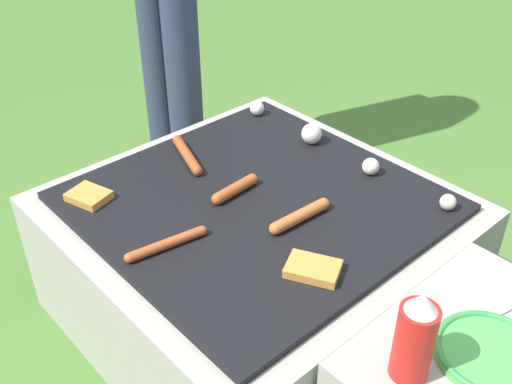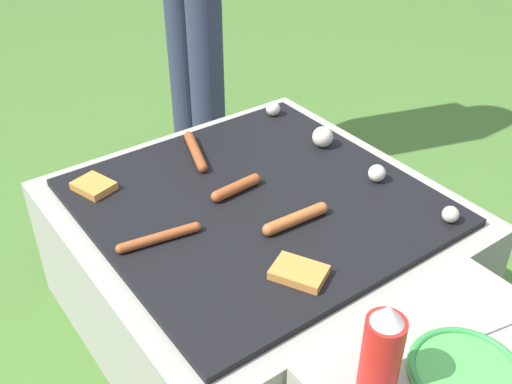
{
  "view_description": "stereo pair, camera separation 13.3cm",
  "coord_description": "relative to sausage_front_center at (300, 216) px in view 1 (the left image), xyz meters",
  "views": [
    {
      "loc": [
        0.91,
        -0.83,
        1.25
      ],
      "look_at": [
        0.0,
        0.0,
        0.41
      ],
      "focal_mm": 42.0,
      "sensor_mm": 36.0,
      "label": 1
    },
    {
      "loc": [
        0.99,
        -0.72,
        1.25
      ],
      "look_at": [
        0.0,
        0.0,
        0.41
      ],
      "focal_mm": 42.0,
      "sensor_mm": 36.0,
      "label": 2
    }
  ],
  "objects": [
    {
      "name": "sausage_front_left",
      "position": [
        -0.41,
        -0.03,
        -0.0
      ],
      "size": [
        0.2,
        0.09,
        0.03
      ],
      "color": "#93421E",
      "rests_on": "grill"
    },
    {
      "name": "sausage_front_center",
      "position": [
        0.0,
        0.0,
        0.0
      ],
      "size": [
        0.04,
        0.18,
        0.03
      ],
      "color": "#B7602D",
      "rests_on": "grill"
    },
    {
      "name": "condiment_bottle",
      "position": [
        0.44,
        -0.18,
        0.07
      ],
      "size": [
        0.07,
        0.07,
        0.19
      ],
      "color": "red",
      "rests_on": "side_ledge"
    },
    {
      "name": "grill",
      "position": [
        -0.14,
        -0.01,
        -0.21
      ],
      "size": [
        0.9,
        0.9,
        0.39
      ],
      "color": "#9E998E",
      "rests_on": "ground_plane"
    },
    {
      "name": "bread_slice_left",
      "position": [
        -0.42,
        -0.33,
        -0.0
      ],
      "size": [
        0.12,
        0.1,
        0.02
      ],
      "color": "#D18438",
      "rests_on": "grill"
    },
    {
      "name": "plate_colorful",
      "position": [
        0.52,
        -0.04,
        -0.01
      ],
      "size": [
        0.2,
        0.2,
        0.02
      ],
      "color": "#4CB24C",
      "rests_on": "side_ledge"
    },
    {
      "name": "sausage_mid_left",
      "position": [
        -0.13,
        -0.29,
        -0.0
      ],
      "size": [
        0.05,
        0.2,
        0.02
      ],
      "color": "#A34C23",
      "rests_on": "grill"
    },
    {
      "name": "bread_slice_center",
      "position": [
        0.15,
        -0.11,
        -0.0
      ],
      "size": [
        0.14,
        0.12,
        0.02
      ],
      "color": "#D18438",
      "rests_on": "grill"
    },
    {
      "name": "ground_plane",
      "position": [
        -0.14,
        -0.01,
        -0.41
      ],
      "size": [
        14.0,
        14.0,
        0.0
      ],
      "primitive_type": "plane",
      "color": "#47702D"
    },
    {
      "name": "sausage_back_right",
      "position": [
        -0.19,
        -0.04,
        -0.0
      ],
      "size": [
        0.04,
        0.15,
        0.03
      ],
      "color": "#A34C23",
      "rests_on": "grill"
    },
    {
      "name": "mushroom_row",
      "position": [
        -0.18,
        0.29,
        0.01
      ],
      "size": [
        0.73,
        0.06,
        0.06
      ],
      "color": "silver",
      "rests_on": "grill"
    }
  ]
}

